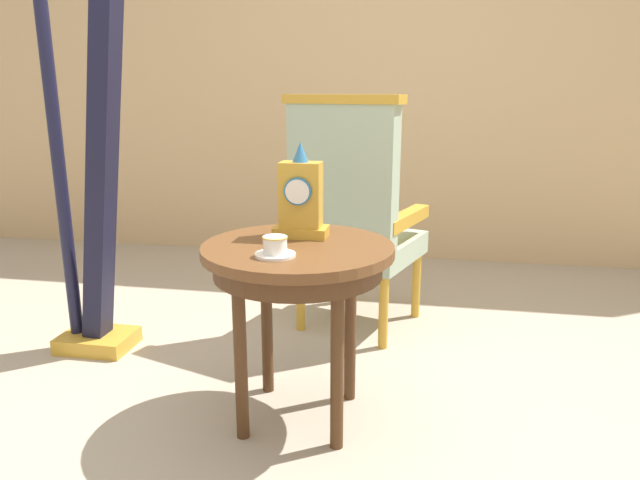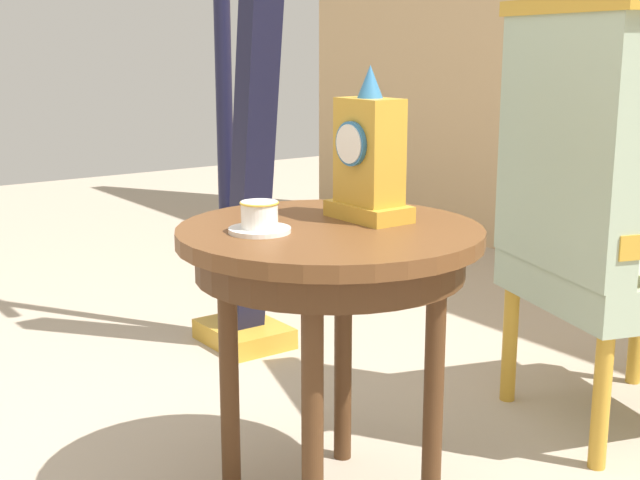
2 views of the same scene
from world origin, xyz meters
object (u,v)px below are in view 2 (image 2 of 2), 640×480
at_px(side_table, 330,264).
at_px(mantel_clock, 369,159).
at_px(armchair, 600,215).
at_px(teacup_left, 261,219).
at_px(harp, 245,140).

height_order(side_table, mantel_clock, mantel_clock).
bearing_deg(armchair, side_table, -95.63).
bearing_deg(teacup_left, mantel_clock, 85.55).
bearing_deg(side_table, harp, 158.26).
xyz_separation_m(teacup_left, harp, (-0.98, 0.55, 0.04)).
relative_size(mantel_clock, armchair, 0.29).
bearing_deg(harp, armchair, 20.95).
height_order(teacup_left, harp, harp).
relative_size(teacup_left, harp, 0.07).
relative_size(side_table, armchair, 0.58).
bearing_deg(armchair, teacup_left, -96.77).
bearing_deg(harp, teacup_left, -29.61).
bearing_deg(harp, side_table, -21.74).
bearing_deg(mantel_clock, harp, 163.90).
xyz_separation_m(side_table, armchair, (0.08, 0.82, 0.03)).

